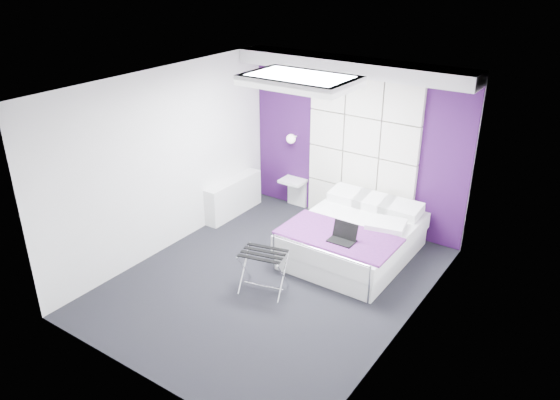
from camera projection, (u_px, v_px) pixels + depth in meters
name	position (u px, v px, depth m)	size (l,w,h in m)	color
floor	(272.00, 281.00, 7.21)	(4.40, 4.40, 0.00)	black
ceiling	(271.00, 85.00, 6.12)	(4.40, 4.40, 0.00)	white
wall_back	(355.00, 143.00, 8.31)	(3.60, 3.60, 0.00)	white
wall_left	(166.00, 161.00, 7.59)	(4.40, 4.40, 0.00)	white
wall_right	(411.00, 230.00, 5.74)	(4.40, 4.40, 0.00)	white
accent_wall	(355.00, 143.00, 8.30)	(3.58, 0.02, 2.58)	#341045
soffit	(352.00, 66.00, 7.62)	(3.58, 0.50, 0.20)	white
headboard	(362.00, 154.00, 8.24)	(1.80, 0.08, 2.30)	white
skylight	(300.00, 80.00, 6.59)	(1.36, 0.86, 0.12)	white
wall_lamp	(292.00, 138.00, 8.78)	(0.15, 0.15, 0.15)	white
radiator	(234.00, 197.00, 8.92)	(0.22, 1.20, 0.60)	white
bed	(354.00, 238.00, 7.69)	(1.57, 1.89, 0.67)	white
nightstand	(293.00, 181.00, 9.03)	(0.40, 0.31, 0.04)	white
luggage_rack	(263.00, 271.00, 6.90)	(0.56, 0.41, 0.55)	silver
laptop	(344.00, 236.00, 7.09)	(0.34, 0.24, 0.25)	black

